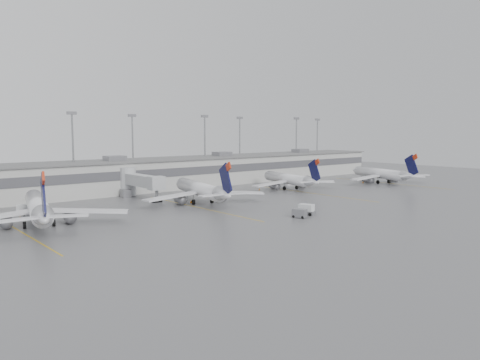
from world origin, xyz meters
TOP-DOWN VIEW (x-y plane):
  - ground at (0.00, 0.00)m, footprint 260.00×260.00m
  - terminal at (-0.01, 57.98)m, footprint 152.00×17.00m
  - light_masts at (0.00, 63.75)m, footprint 142.40×8.00m
  - jet_bridge_right at (-20.50, 45.72)m, footprint 4.00×17.20m
  - stand_markings at (-0.00, 24.00)m, footprint 105.25×40.00m
  - jet_far_left at (-49.05, 25.05)m, footprint 28.06×31.82m
  - jet_mid_left at (-13.93, 27.91)m, footprint 26.93×30.55m
  - jet_mid_right at (18.77, 32.90)m, footprint 24.40×27.69m
  - jet_far_right at (50.88, 25.08)m, footprint 25.26×28.77m
  - baggage_tug at (-6.63, 3.96)m, footprint 2.88×3.62m
  - baggage_cart at (-9.83, 2.76)m, footprint 2.17×2.84m
  - gse_uld_a at (-47.58, 39.24)m, footprint 2.97×2.37m
  - gse_uld_b at (-13.96, 35.50)m, footprint 2.41×1.91m
  - gse_uld_c at (25.96, 40.49)m, footprint 2.62×1.88m
  - gse_loader at (-22.17, 47.90)m, footprint 2.39×3.35m
  - cone_a at (-49.76, 33.65)m, footprint 0.39×0.39m
  - cone_b at (-15.19, 30.29)m, footprint 0.43×0.43m
  - cone_c at (11.30, 36.95)m, footprint 0.38×0.38m
  - cone_d at (46.86, 29.14)m, footprint 0.49×0.49m

SIDE VIEW (x-z plane):
  - ground at x=0.00m, z-range 0.00..0.00m
  - stand_markings at x=0.00m, z-range 0.00..0.01m
  - cone_c at x=11.30m, z-range 0.00..0.61m
  - cone_a at x=-49.76m, z-range 0.00..0.61m
  - cone_b at x=-15.19m, z-range 0.00..0.69m
  - cone_d at x=46.86m, z-range 0.00..0.78m
  - gse_uld_b at x=-13.96m, z-range 0.00..1.50m
  - baggage_tug at x=-6.63m, z-range -0.22..1.81m
  - baggage_cart at x=-9.83m, z-range 0.03..1.65m
  - gse_uld_c at x=25.96m, z-range 0.00..1.75m
  - gse_uld_a at x=-47.58m, z-range 0.00..1.84m
  - gse_loader at x=-22.17m, z-range 0.00..1.93m
  - jet_mid_right at x=18.77m, z-range -1.73..7.40m
  - jet_far_right at x=50.88m, z-range -1.82..7.80m
  - jet_mid_left at x=-13.93m, z-range -1.90..8.15m
  - jet_far_left at x=-49.05m, z-range -1.98..8.48m
  - jet_bridge_right at x=-20.50m, z-range 0.37..7.37m
  - terminal at x=-0.01m, z-range -0.55..8.90m
  - light_masts at x=0.00m, z-range 1.73..22.33m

